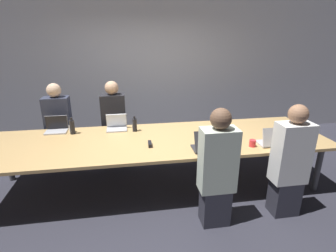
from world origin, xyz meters
TOP-DOWN VIEW (x-y plane):
  - ground_plane at (0.00, 0.00)m, footprint 24.00×24.00m
  - curtain_wall at (0.00, 2.14)m, footprint 12.00×0.06m
  - conference_table at (0.00, 0.00)m, footprint 4.76×1.35m
  - laptop_near_right at (1.48, -0.46)m, footprint 0.36×0.25m
  - person_near_right at (1.46, -0.88)m, footprint 0.40×0.24m
  - cup_near_right at (1.19, -0.45)m, footprint 0.08×0.08m
  - laptop_far_left at (-1.46, 0.55)m, footprint 0.32×0.23m
  - person_far_left at (-1.51, 0.89)m, footprint 0.40×0.24m
  - cup_far_left at (-1.23, 0.48)m, footprint 0.08×0.08m
  - bottle_far_left at (-1.21, 0.41)m, footprint 0.07×0.07m
  - laptop_near_midright at (0.55, -0.48)m, footprint 0.32×0.27m
  - person_near_midright at (0.55, -0.92)m, footprint 0.40×0.24m
  - laptop_far_midleft at (-0.57, 0.51)m, footprint 0.31×0.23m
  - person_far_midleft at (-0.63, 0.94)m, footprint 0.40×0.24m
  - bottle_far_midleft at (-0.30, 0.37)m, footprint 0.07×0.07m
  - stapler at (-0.13, -0.22)m, footprint 0.05×0.15m

SIDE VIEW (x-z plane):
  - ground_plane at x=0.00m, z-range 0.00..0.00m
  - person_near_right at x=1.46m, z-range -0.02..1.38m
  - person_far_left at x=-1.51m, z-range -0.02..1.39m
  - person_far_midleft at x=-0.63m, z-range -0.02..1.39m
  - conference_table at x=0.00m, z-range 0.32..1.05m
  - person_near_midright at x=0.55m, z-range -0.02..1.39m
  - stapler at x=-0.13m, z-range 0.73..0.78m
  - cup_near_right at x=1.19m, z-range 0.73..0.82m
  - cup_far_left at x=-1.23m, z-range 0.73..0.83m
  - laptop_far_left at x=-1.46m, z-range 0.68..0.92m
  - laptop_far_midleft at x=-0.57m, z-range 0.68..0.92m
  - laptop_near_right at x=1.48m, z-range 0.68..0.93m
  - laptop_near_midright at x=0.55m, z-range 0.67..0.94m
  - bottle_far_midleft at x=-0.30m, z-range 0.71..0.95m
  - bottle_far_left at x=-1.21m, z-range 0.71..0.97m
  - curtain_wall at x=0.00m, z-range 0.00..2.80m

